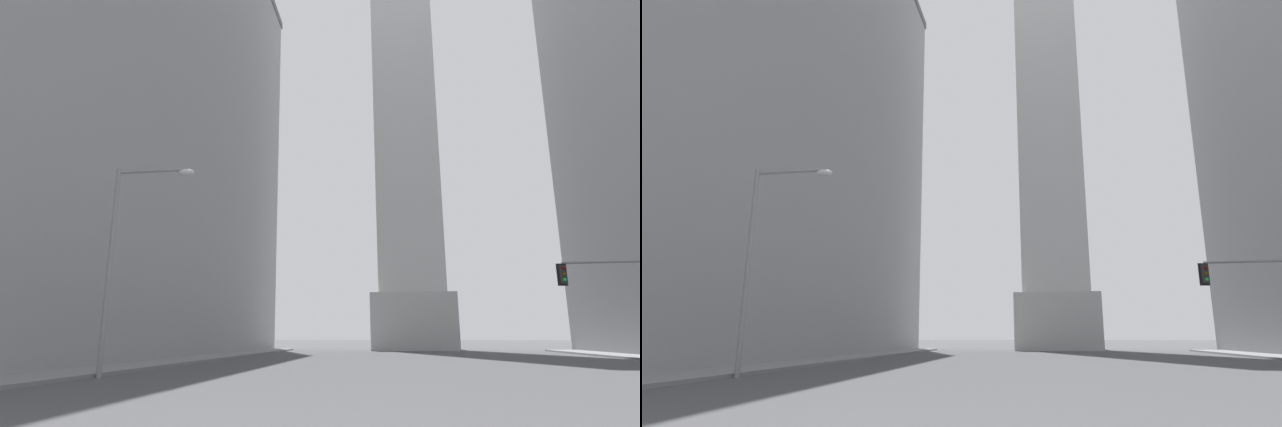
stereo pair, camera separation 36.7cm
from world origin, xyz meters
TOP-DOWN VIEW (x-y plane):
  - sidewalk_left at (-15.51, 20.06)m, footprint 5.00×66.87m
  - building_left at (-29.30, 31.15)m, footprint 26.84×52.91m
  - obelisk at (0.00, 55.73)m, footprint 8.96×8.96m
  - traffic_light_mid_right at (11.24, 29.43)m, footprint 5.75×0.51m
  - street_lamp at (-12.35, 16.10)m, footprint 3.27×0.36m

SIDE VIEW (x-z plane):
  - sidewalk_left at x=-15.51m, z-range 0.00..0.15m
  - traffic_light_mid_right at x=11.24m, z-range 1.55..7.34m
  - street_lamp at x=-12.35m, z-range 0.96..9.00m
  - building_left at x=-29.30m, z-range 0.01..43.53m
  - obelisk at x=0.00m, z-range -1.47..72.00m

